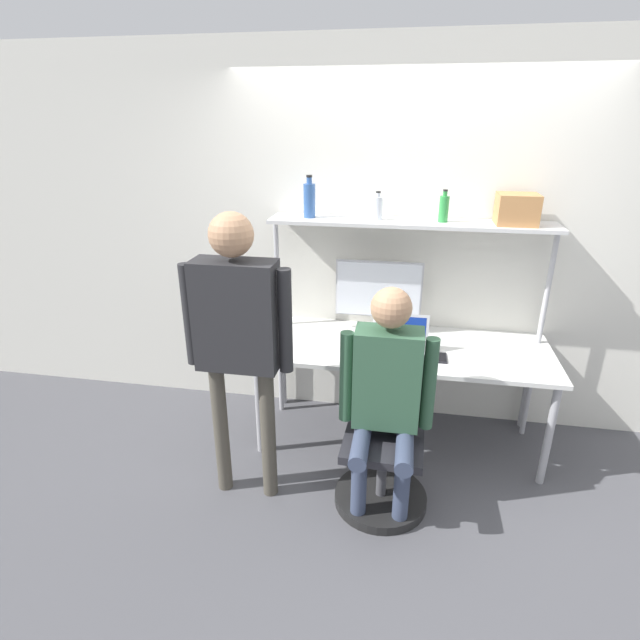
% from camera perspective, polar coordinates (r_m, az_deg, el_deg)
% --- Properties ---
extents(ground_plane, '(12.00, 12.00, 0.00)m').
position_cam_1_polar(ground_plane, '(3.50, 8.45, -16.89)').
color(ground_plane, '#4C4C51').
extents(wall_back, '(8.00, 0.06, 2.70)m').
position_cam_1_polar(wall_back, '(3.65, 10.20, 8.49)').
color(wall_back, silver).
rests_on(wall_back, ground_plane).
extents(desk, '(1.99, 0.77, 0.74)m').
position_cam_1_polar(desk, '(3.48, 9.36, -3.89)').
color(desk, silver).
rests_on(desk, ground_plane).
extents(shelf_unit, '(1.89, 0.31, 1.56)m').
position_cam_1_polar(shelf_unit, '(3.45, 10.19, 8.22)').
color(shelf_unit, silver).
rests_on(shelf_unit, ground_plane).
extents(monitor, '(0.61, 0.20, 0.52)m').
position_cam_1_polar(monitor, '(3.57, 6.75, 3.12)').
color(monitor, '#B7B7BC').
rests_on(monitor, desk).
extents(laptop, '(0.31, 0.26, 0.26)m').
position_cam_1_polar(laptop, '(3.30, 9.62, -2.78)').
color(laptop, '#BCBCC1').
rests_on(laptop, desk).
extents(cell_phone, '(0.07, 0.15, 0.01)m').
position_cam_1_polar(cell_phone, '(3.32, 13.77, -4.21)').
color(cell_phone, black).
rests_on(cell_phone, desk).
extents(office_chair, '(0.56, 0.56, 0.91)m').
position_cam_1_polar(office_chair, '(3.14, 7.27, -15.57)').
color(office_chair, black).
rests_on(office_chair, ground_plane).
extents(person_seated, '(0.54, 0.47, 1.37)m').
position_cam_1_polar(person_seated, '(2.81, 7.70, -7.59)').
color(person_seated, '#38425B').
rests_on(person_seated, ground_plane).
extents(person_standing, '(0.62, 0.24, 1.75)m').
position_cam_1_polar(person_standing, '(2.78, -9.37, -0.52)').
color(person_standing, '#4C473D').
rests_on(person_standing, ground_plane).
extents(bottle_clear, '(0.07, 0.07, 0.19)m').
position_cam_1_polar(bottle_clear, '(3.41, 6.67, 12.62)').
color(bottle_clear, silver).
rests_on(bottle_clear, shelf_unit).
extents(bottle_green, '(0.06, 0.06, 0.21)m').
position_cam_1_polar(bottle_green, '(3.41, 14.03, 12.28)').
color(bottle_green, '#2D8C3F').
rests_on(bottle_green, shelf_unit).
extents(bottle_blue, '(0.08, 0.08, 0.28)m').
position_cam_1_polar(bottle_blue, '(3.46, -1.15, 13.58)').
color(bottle_blue, '#335999').
rests_on(bottle_blue, shelf_unit).
extents(storage_box, '(0.25, 0.22, 0.19)m').
position_cam_1_polar(storage_box, '(3.46, 21.64, 11.68)').
color(storage_box, '#B27A47').
rests_on(storage_box, shelf_unit).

